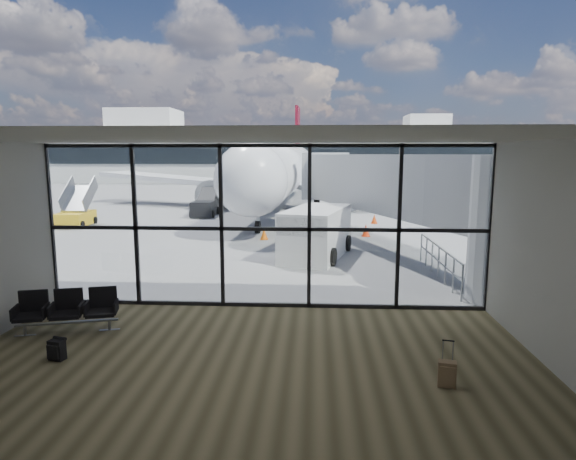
# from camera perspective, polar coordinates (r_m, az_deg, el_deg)

# --- Properties ---
(ground) EXTENTS (220.00, 220.00, 0.00)m
(ground) POSITION_cam_1_polar(r_m,az_deg,el_deg) (53.07, 1.75, 4.42)
(ground) COLOR slate
(ground) RESTS_ON ground
(lounge_shell) EXTENTS (12.02, 8.01, 4.51)m
(lounge_shell) POSITION_cam_1_polar(r_m,az_deg,el_deg) (8.34, -6.12, -1.87)
(lounge_shell) COLOR brown
(lounge_shell) RESTS_ON ground
(glass_curtain_wall) EXTENTS (12.10, 0.12, 4.50)m
(glass_curtain_wall) POSITION_cam_1_polar(r_m,az_deg,el_deg) (13.10, -2.72, 0.34)
(glass_curtain_wall) COLOR white
(glass_curtain_wall) RESTS_ON ground
(jet_bridge) EXTENTS (8.00, 16.50, 4.33)m
(jet_bridge) POSITION_cam_1_polar(r_m,az_deg,el_deg) (20.32, 13.32, 4.63)
(jet_bridge) COLOR #9FA1A4
(jet_bridge) RESTS_ON ground
(apron_railing) EXTENTS (0.06, 5.46, 1.11)m
(apron_railing) POSITION_cam_1_polar(r_m,az_deg,el_deg) (17.28, 17.42, -3.11)
(apron_railing) COLOR gray
(apron_railing) RESTS_ON ground
(far_terminal) EXTENTS (80.00, 12.20, 11.00)m
(far_terminal) POSITION_cam_1_polar(r_m,az_deg,el_deg) (74.88, 1.75, 8.97)
(far_terminal) COLOR beige
(far_terminal) RESTS_ON ground
(tree_0) EXTENTS (4.95, 4.95, 7.12)m
(tree_0) POSITION_cam_1_polar(r_m,az_deg,el_deg) (96.71, -25.72, 8.35)
(tree_0) COLOR #382619
(tree_0) RESTS_ON ground
(tree_1) EXTENTS (5.61, 5.61, 8.07)m
(tree_1) POSITION_cam_1_polar(r_m,az_deg,el_deg) (93.99, -22.50, 8.94)
(tree_1) COLOR #382619
(tree_1) RESTS_ON ground
(tree_2) EXTENTS (6.27, 6.27, 9.03)m
(tree_2) POSITION_cam_1_polar(r_m,az_deg,el_deg) (91.58, -19.09, 9.53)
(tree_2) COLOR #382619
(tree_2) RESTS_ON ground
(tree_3) EXTENTS (4.95, 4.95, 7.12)m
(tree_3) POSITION_cam_1_polar(r_m,az_deg,el_deg) (89.49, -15.45, 8.92)
(tree_3) COLOR #382619
(tree_3) RESTS_ON ground
(tree_4) EXTENTS (5.61, 5.61, 8.07)m
(tree_4) POSITION_cam_1_polar(r_m,az_deg,el_deg) (87.78, -11.70, 9.47)
(tree_4) COLOR #382619
(tree_4) RESTS_ON ground
(tree_5) EXTENTS (6.27, 6.27, 9.03)m
(tree_5) POSITION_cam_1_polar(r_m,az_deg,el_deg) (86.46, -7.81, 10.00)
(tree_5) COLOR #382619
(tree_5) RESTS_ON ground
(seating_row) EXTENTS (2.30, 1.17, 1.02)m
(seating_row) POSITION_cam_1_polar(r_m,az_deg,el_deg) (12.77, -24.64, -8.47)
(seating_row) COLOR gray
(seating_row) RESTS_ON ground
(backpack) EXTENTS (0.35, 0.34, 0.47)m
(backpack) POSITION_cam_1_polar(r_m,az_deg,el_deg) (11.27, -25.74, -12.67)
(backpack) COLOR black
(backpack) RESTS_ON ground
(suitcase) EXTENTS (0.35, 0.28, 0.87)m
(suitcase) POSITION_cam_1_polar(r_m,az_deg,el_deg) (9.58, 18.32, -15.87)
(suitcase) COLOR #7D6346
(suitcase) RESTS_ON ground
(airliner) EXTENTS (31.94, 36.98, 9.52)m
(airliner) POSITION_cam_1_polar(r_m,az_deg,el_deg) (39.69, -0.51, 7.08)
(airliner) COLOR white
(airliner) RESTS_ON ground
(service_van) EXTENTS (3.13, 4.98, 2.01)m
(service_van) POSITION_cam_1_polar(r_m,az_deg,el_deg) (19.83, 3.30, -0.27)
(service_van) COLOR silver
(service_van) RESTS_ON ground
(belt_loader) EXTENTS (1.72, 4.05, 1.84)m
(belt_loader) POSITION_cam_1_polar(r_m,az_deg,el_deg) (33.72, -9.81, 2.72)
(belt_loader) COLOR black
(belt_loader) RESTS_ON ground
(mobile_stairs) EXTENTS (1.95, 3.38, 2.30)m
(mobile_stairs) POSITION_cam_1_polar(r_m,az_deg,el_deg) (31.20, -23.88, 1.46)
(mobile_stairs) COLOR gold
(mobile_stairs) RESTS_ON ground
(traffic_cone_a) EXTENTS (0.40, 0.40, 0.56)m
(traffic_cone_a) POSITION_cam_1_polar(r_m,az_deg,el_deg) (24.02, -2.85, -0.49)
(traffic_cone_a) COLOR #D65C0B
(traffic_cone_a) RESTS_ON ground
(traffic_cone_b) EXTENTS (0.43, 0.43, 0.62)m
(traffic_cone_b) POSITION_cam_1_polar(r_m,az_deg,el_deg) (25.26, 9.20, -0.06)
(traffic_cone_b) COLOR red
(traffic_cone_b) RESTS_ON ground
(traffic_cone_c) EXTENTS (0.40, 0.40, 0.57)m
(traffic_cone_c) POSITION_cam_1_polar(r_m,az_deg,el_deg) (29.99, 10.18, 1.28)
(traffic_cone_c) COLOR #D13E0B
(traffic_cone_c) RESTS_ON ground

